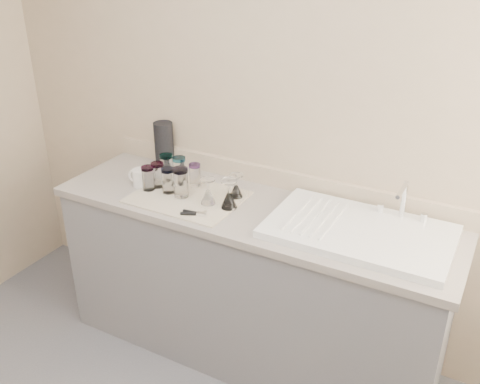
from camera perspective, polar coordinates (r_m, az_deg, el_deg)
The scene contains 17 objects.
room_envelope at distance 1.51m, azimuth -20.14°, elevation 1.73°, with size 3.54×3.50×2.52m.
counter_unit at distance 2.89m, azimuth 1.08°, elevation -9.56°, with size 2.06×0.62×0.90m.
sink_unit at distance 2.48m, azimuth 12.63°, elevation -4.07°, with size 0.82×0.50×0.22m.
dish_towel at distance 2.76m, azimuth -5.62°, elevation -0.54°, with size 0.55×0.42×0.01m, color beige.
tumbler_teal at distance 2.95m, azimuth -7.84°, elevation 2.72°, with size 0.07×0.07×0.14m.
tumbler_cyan at distance 2.90m, azimuth -6.48°, elevation 2.41°, with size 0.07×0.07×0.14m.
tumbler_purple at distance 2.85m, azimuth -4.84°, elevation 1.86°, with size 0.06×0.06×0.12m.
tumbler_magenta at distance 2.83m, azimuth -9.78°, elevation 1.48°, with size 0.07×0.07×0.13m.
tumbler_blue at distance 2.79m, azimuth -7.67°, elevation 1.25°, with size 0.07×0.07×0.13m.
tumbler_lavender at distance 2.73m, azimuth -6.33°, elevation 1.04°, with size 0.08×0.08×0.16m.
tumbler_extra at distance 2.86m, azimuth -8.76°, elevation 1.86°, with size 0.07×0.07×0.13m.
goblet_back_right at distance 2.72m, azimuth -0.42°, elevation 0.28°, with size 0.07×0.07×0.12m.
goblet_front_left at distance 2.66m, azimuth -3.43°, elevation -0.33°, with size 0.08×0.08×0.13m.
goblet_front_right at distance 2.62m, azimuth -1.19°, elevation -0.68°, with size 0.08×0.08×0.15m.
can_opener at distance 2.58m, azimuth -4.91°, elevation -2.28°, with size 0.13×0.07×0.02m.
white_mug at distance 2.91m, azimuth -10.54°, elevation 1.52°, with size 0.13×0.10×0.09m.
paper_towel_roll at distance 3.12m, azimuth -8.10°, elevation 5.02°, with size 0.14×0.14×0.26m.
Camera 1 is at (1.07, -0.89, 2.14)m, focal length 40.00 mm.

